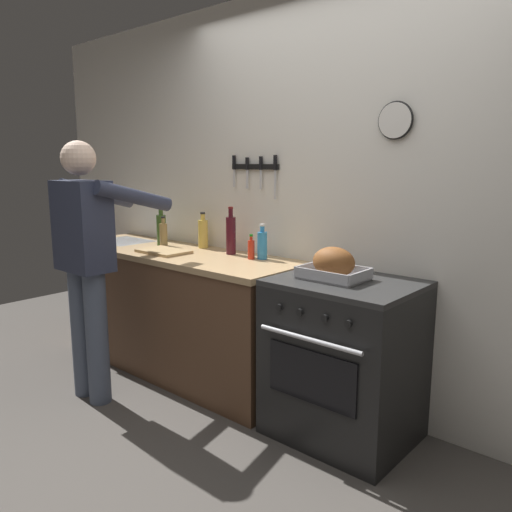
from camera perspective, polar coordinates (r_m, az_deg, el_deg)
name	(u,v)px	position (r m, az deg, el deg)	size (l,w,h in m)	color
ground_plane	(184,503)	(2.59, -8.07, -25.79)	(8.00, 8.00, 0.00)	#4C4742
wall_back	(348,201)	(3.14, 10.36, 6.16)	(6.00, 0.13, 2.60)	white
counter_block	(177,309)	(3.81, -8.90, -5.97)	(2.03, 0.65, 0.90)	brown
stove	(344,359)	(2.92, 9.85, -11.38)	(0.76, 0.67, 0.90)	black
person_cook	(88,255)	(3.36, -18.44, 0.08)	(0.51, 0.63, 1.66)	#4C566B
roasting_pan	(334,265)	(2.78, 8.73, -0.98)	(0.35, 0.26, 0.18)	#B7B7BC
cutting_board	(164,251)	(3.63, -10.36, 0.53)	(0.36, 0.24, 0.02)	tan
bottle_dish_soap	(262,245)	(3.33, 0.71, 1.30)	(0.07, 0.07, 0.23)	#338CCC
bottle_cooking_oil	(203,233)	(3.78, -5.98, 2.59)	(0.07, 0.07, 0.27)	gold
bottle_hot_sauce	(251,249)	(3.33, -0.55, 0.80)	(0.05, 0.05, 0.17)	red
bottle_olive_oil	(161,229)	(3.94, -10.61, 2.99)	(0.07, 0.07, 0.30)	#385623
bottle_vinegar	(164,234)	(3.86, -10.37, 2.40)	(0.06, 0.06, 0.23)	#997F4C
bottle_wine_red	(231,234)	(3.51, -2.85, 2.45)	(0.07, 0.07, 0.33)	#47141E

